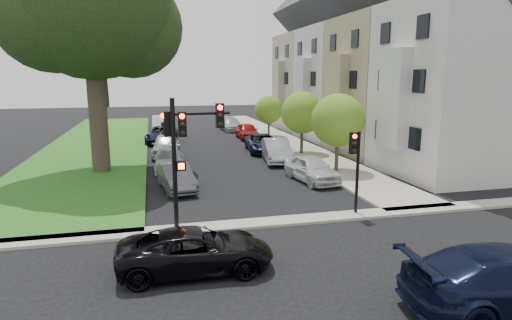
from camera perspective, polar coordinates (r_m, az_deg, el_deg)
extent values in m
plane|color=black|center=(15.45, 4.48, -10.86)|extent=(140.00, 140.00, 0.00)
cube|color=#1B5111|center=(38.28, -20.26, 1.92)|extent=(8.00, 44.00, 0.12)
cube|color=gray|center=(39.66, 2.98, 2.91)|extent=(3.50, 44.00, 0.12)
cube|color=gray|center=(17.22, 2.39, -8.26)|extent=(60.00, 1.00, 0.12)
cube|color=beige|center=(27.50, 24.86, 8.55)|extent=(7.00, 7.40, 10.00)
cube|color=beige|center=(25.32, 17.85, 7.76)|extent=(0.70, 2.20, 5.50)
cube|color=black|center=(25.45, 18.58, 9.99)|extent=(0.08, 3.60, 6.00)
cube|color=gray|center=(33.71, 16.88, 9.41)|extent=(7.00, 7.40, 10.00)
cube|color=gray|center=(31.96, 10.79, 8.72)|extent=(0.70, 2.20, 5.50)
cube|color=black|center=(32.06, 11.36, 10.49)|extent=(0.08, 3.60, 6.00)
cube|color=#9D9C9B|center=(40.36, 11.43, 9.89)|extent=(7.00, 7.40, 10.00)
cube|color=#9D9C9B|center=(38.91, 6.19, 9.27)|extent=(0.70, 2.20, 5.50)
cube|color=black|center=(38.99, 6.64, 10.73)|extent=(0.08, 3.60, 6.00)
cube|color=gray|center=(47.26, 7.54, 10.19)|extent=(7.00, 7.40, 10.00)
cube|color=#33333E|center=(47.73, 7.78, 19.19)|extent=(7.00, 7.55, 7.00)
cube|color=gray|center=(46.03, 2.98, 9.62)|extent=(0.70, 2.20, 5.50)
cube|color=black|center=(46.10, 3.36, 10.86)|extent=(0.08, 3.60, 6.00)
cylinder|color=#382E25|center=(27.06, -20.38, 6.43)|extent=(1.06, 1.06, 7.72)
sphere|color=black|center=(27.94, -16.34, 16.73)|extent=(6.17, 6.17, 6.17)
sphere|color=black|center=(27.01, -25.55, 17.34)|extent=(6.56, 6.56, 6.56)
cylinder|color=#382E25|center=(26.21, 10.71, 0.79)|extent=(0.23, 0.23, 2.27)
sphere|color=#598D20|center=(25.92, 10.87, 5.23)|extent=(3.18, 3.18, 3.18)
cylinder|color=#382E25|center=(31.91, 6.11, 2.72)|extent=(0.22, 0.22, 2.21)
sphere|color=#598D20|center=(31.68, 6.19, 6.29)|extent=(3.10, 3.10, 3.10)
cylinder|color=#382E25|center=(40.66, 1.70, 4.38)|extent=(0.19, 0.19, 1.88)
sphere|color=#598D20|center=(40.49, 1.72, 6.75)|extent=(2.63, 2.63, 2.63)
cylinder|color=black|center=(16.14, -10.81, -0.77)|extent=(0.18, 0.18, 5.00)
cylinder|color=black|center=(15.94, -7.25, 6.18)|extent=(2.12, 0.22, 0.12)
cube|color=black|center=(15.92, -9.81, 4.71)|extent=(0.30, 0.26, 0.91)
cube|color=black|center=(16.04, -4.84, 5.92)|extent=(0.30, 0.26, 0.91)
cube|color=black|center=(16.13, -11.75, 4.72)|extent=(0.26, 0.30, 0.91)
sphere|color=#FF0C05|center=(15.74, -9.81, 5.77)|extent=(0.19, 0.19, 0.19)
sphere|color=black|center=(15.81, -9.73, 3.55)|extent=(0.19, 0.19, 0.19)
cube|color=black|center=(16.15, -9.96, -0.73)|extent=(0.35, 0.26, 0.37)
cube|color=#FF5905|center=(16.02, -9.93, -0.83)|extent=(0.21, 0.03, 0.21)
cylinder|color=black|center=(18.23, 13.36, -1.83)|extent=(0.16, 0.16, 3.55)
cube|color=black|center=(17.88, 12.88, 2.21)|extent=(0.33, 0.30, 0.89)
sphere|color=#FF0C05|center=(17.71, 13.12, 3.10)|extent=(0.19, 0.19, 0.19)
imported|color=black|center=(13.22, -8.04, -11.83)|extent=(4.70, 2.25, 1.29)
imported|color=silver|center=(23.83, 7.42, -1.15)|extent=(2.24, 4.44, 1.45)
imported|color=#999BA0|center=(29.08, 2.76, 1.28)|extent=(2.27, 4.88, 1.55)
imported|color=black|center=(32.76, 0.89, 2.25)|extent=(2.70, 5.09, 1.36)
imported|color=maroon|center=(39.46, -1.15, 3.87)|extent=(1.82, 4.35, 1.47)
imported|color=#999BA0|center=(45.56, -3.34, 4.78)|extent=(2.09, 4.78, 1.37)
imported|color=#3F4247|center=(22.28, -10.58, -2.29)|extent=(1.98, 4.17, 1.32)
imported|color=#999BA0|center=(27.10, -11.47, 0.08)|extent=(1.95, 4.57, 1.31)
imported|color=#999BA0|center=(31.69, -11.91, 1.93)|extent=(2.30, 4.88, 1.61)
imported|color=black|center=(38.21, -12.45, 3.34)|extent=(3.15, 5.47, 1.44)
imported|color=silver|center=(46.45, -12.60, 4.80)|extent=(1.79, 4.88, 1.60)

